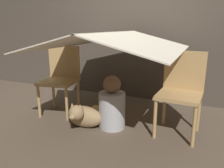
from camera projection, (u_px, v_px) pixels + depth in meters
ground_plane at (105, 129)px, 2.48m from camera, size 8.80×8.80×0.00m
wall_back at (140, 19)px, 3.32m from camera, size 7.00×0.05×2.50m
chair_left at (61, 76)px, 2.91m from camera, size 0.50×0.50×0.88m
chair_right at (181, 89)px, 2.32m from camera, size 0.47×0.47×0.88m
sheet_canopy at (112, 41)px, 2.42m from camera, size 1.52×1.57×0.20m
person_front at (112, 106)px, 2.48m from camera, size 0.30×0.30×0.61m
dog at (83, 116)px, 2.50m from camera, size 0.44×0.39×0.34m
floor_cushion at (103, 115)px, 2.77m from camera, size 0.40×0.32×0.10m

